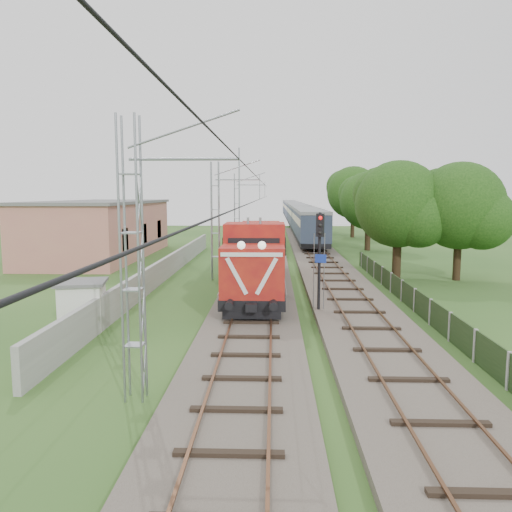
{
  "coord_description": "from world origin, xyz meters",
  "views": [
    {
      "loc": [
        0.93,
        -21.62,
        5.87
      ],
      "look_at": [
        -0.09,
        7.67,
        2.2
      ],
      "focal_mm": 35.0,
      "sensor_mm": 36.0,
      "label": 1
    }
  ],
  "objects_px": {
    "locomotive": "(258,255)",
    "relay_hut": "(82,304)",
    "signal_post": "(320,245)",
    "coach_rake": "(295,212)"
  },
  "relations": [
    {
      "from": "locomotive",
      "to": "relay_hut",
      "type": "xyz_separation_m",
      "value": [
        -7.4,
        -8.48,
        -1.16
      ]
    },
    {
      "from": "coach_rake",
      "to": "signal_post",
      "type": "relative_size",
      "value": 18.19
    },
    {
      "from": "relay_hut",
      "to": "signal_post",
      "type": "bearing_deg",
      "value": 14.01
    },
    {
      "from": "locomotive",
      "to": "signal_post",
      "type": "height_order",
      "value": "signal_post"
    },
    {
      "from": "locomotive",
      "to": "relay_hut",
      "type": "distance_m",
      "value": 11.31
    },
    {
      "from": "signal_post",
      "to": "coach_rake",
      "type": "bearing_deg",
      "value": 88.46
    },
    {
      "from": "locomotive",
      "to": "relay_hut",
      "type": "height_order",
      "value": "locomotive"
    },
    {
      "from": "relay_hut",
      "to": "locomotive",
      "type": "bearing_deg",
      "value": 48.88
    },
    {
      "from": "signal_post",
      "to": "relay_hut",
      "type": "xyz_separation_m",
      "value": [
        -10.54,
        -2.63,
        -2.37
      ]
    },
    {
      "from": "relay_hut",
      "to": "coach_rake",
      "type": "bearing_deg",
      "value": 80.16
    }
  ]
}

